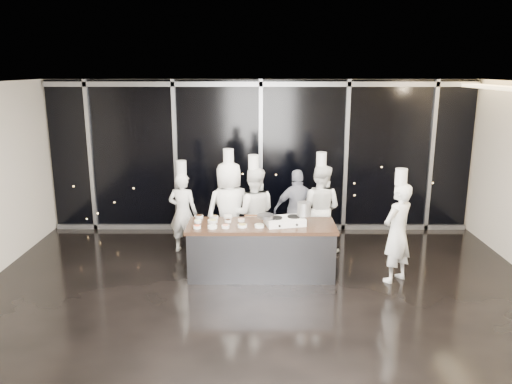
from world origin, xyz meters
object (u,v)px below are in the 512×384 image
frying_pan (265,216)px  chef_side (397,232)px  stove (285,221)px  stock_pot (304,209)px  chef_right (320,208)px  chef_center (254,212)px  guest (298,210)px  chef_left (229,210)px  demo_counter (261,250)px  chef_far_left (183,211)px

frying_pan → chef_side: (2.14, -0.15, -0.21)m
frying_pan → stove: bearing=-3.3°
stove → stock_pot: size_ratio=3.10×
stock_pot → chef_right: bearing=70.1°
chef_center → guest: chef_center is taller
chef_left → guest: 1.36m
frying_pan → chef_side: chef_side is taller
chef_center → guest: bearing=-153.8°
chef_right → chef_side: bearing=152.8°
chef_center → chef_right: bearing=-165.9°
demo_counter → stock_pot: 1.00m
chef_left → chef_center: 0.45m
guest → chef_right: 0.43m
stock_pot → chef_right: 1.22m
chef_left → chef_right: 1.72m
chef_far_left → guest: 2.18m
chef_left → chef_far_left: bearing=-40.8°
chef_center → guest: 0.93m
frying_pan → guest: (0.64, 1.33, -0.28)m
stock_pot → chef_left: 1.54m
frying_pan → stock_pot: (0.65, 0.12, 0.09)m
demo_counter → stove: stove is taller
demo_counter → frying_pan: (0.06, -0.07, 0.61)m
chef_side → chef_left: bearing=-59.1°
chef_left → chef_side: size_ratio=1.08×
demo_counter → chef_center: 0.96m
frying_pan → chef_side: 2.16m
frying_pan → chef_side: size_ratio=0.27×
stove → chef_side: (1.81, -0.20, -0.11)m
stock_pot → chef_left: bearing=148.3°
chef_left → demo_counter: bearing=101.5°
stove → chef_center: (-0.53, 0.87, -0.11)m
chef_left → stove: bearing=115.4°
chef_far_left → guest: chef_far_left is taller
stove → frying_pan: 0.35m
guest → chef_right: bearing=159.4°
frying_pan → chef_center: size_ratio=0.27×
chef_right → chef_side: 1.75m
chef_far_left → chef_side: chef_side is taller
chef_far_left → chef_side: bearing=173.0°
chef_side → chef_center: bearing=-63.0°
chef_left → chef_center: size_ratio=1.06×
guest → chef_side: size_ratio=0.83×
guest → chef_far_left: bearing=-3.2°
frying_pan → guest: bearing=51.4°
chef_far_left → guest: bearing=-163.3°
demo_counter → chef_right: chef_right is taller
stock_pot → chef_side: bearing=-9.9°
demo_counter → stock_pot: stock_pot is taller
chef_far_left → chef_left: bearing=175.4°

